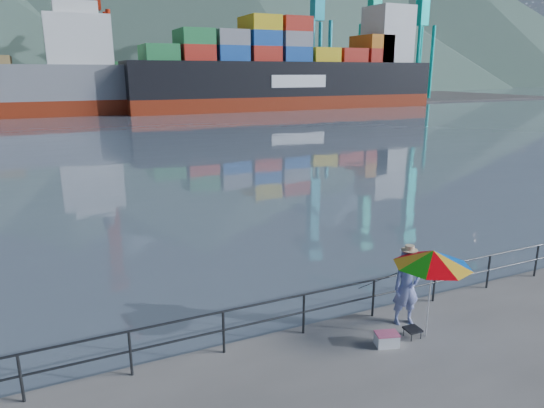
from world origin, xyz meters
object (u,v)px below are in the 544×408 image
Objects in this scene: container_ship at (295,72)px; beach_umbrella at (433,258)px; fisherman at (407,288)px; cooler_bag at (387,340)px.

beach_umbrella is at bearing -114.95° from container_ship.
fisherman is 0.88× the size of beach_umbrella.
beach_umbrella is 76.96m from container_ship.
fisherman is 76.39m from container_ship.
beach_umbrella reaches higher than fisherman.
fisherman is 1.26m from beach_umbrella.
container_ship is at bearing 80.99° from cooler_bag.
cooler_bag is at bearing -115.70° from container_ship.
fisherman is at bearing 49.37° from cooler_bag.
cooler_bag is (-1.05, -0.68, -0.80)m from fisherman.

